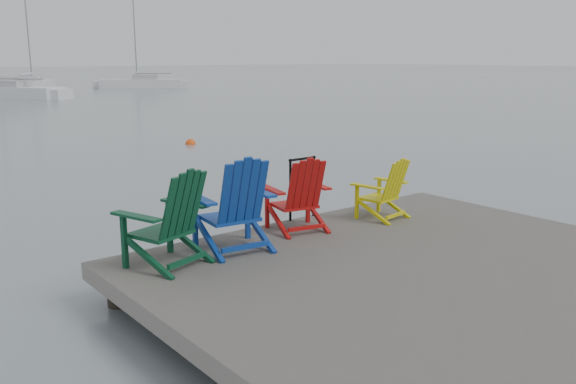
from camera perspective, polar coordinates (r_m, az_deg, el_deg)
ground at (r=7.27m, az=12.36°, el=-10.45°), size 400.00×400.00×0.00m
dock at (r=7.15m, az=12.49°, el=-7.88°), size 6.00×5.00×1.40m
handrail at (r=8.79m, az=1.34°, el=0.95°), size 0.48×0.04×0.90m
chair_green at (r=6.89m, az=-11.02°, el=-2.38°), size 1.04×0.99×1.11m
chair_blue at (r=7.32m, az=-4.99°, el=-1.10°), size 1.00×0.94×1.16m
chair_red at (r=8.15m, az=1.02°, el=-0.20°), size 0.91×0.86×1.01m
chair_yellow at (r=8.90m, az=9.07°, el=0.33°), size 0.78×0.73×0.89m
sailboat_near at (r=47.85m, az=-24.94°, el=8.40°), size 6.94×8.77×12.34m
sailboat_mid at (r=58.46m, az=-22.90°, el=9.11°), size 6.03×8.05×11.27m
sailboat_far at (r=59.66m, az=-13.53°, el=9.78°), size 7.30×5.64×10.39m
buoy_a at (r=20.45m, az=-9.11°, el=4.45°), size 0.34×0.34×0.34m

